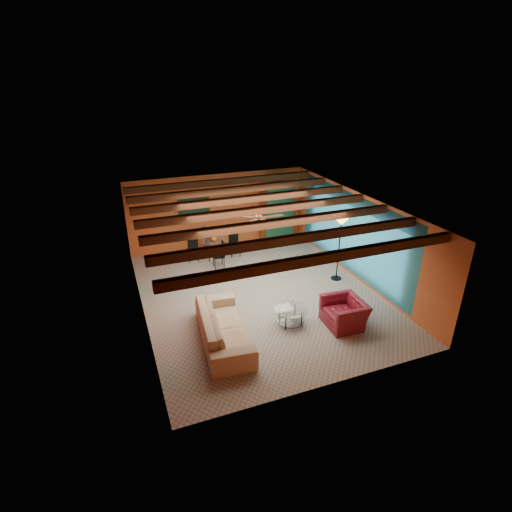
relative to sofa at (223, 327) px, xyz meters
name	(u,v)px	position (x,y,z in m)	size (l,w,h in m)	color
room	(257,217)	(1.59, 1.87, 1.98)	(6.52, 8.01, 2.71)	gray
sofa	(223,327)	(0.00, 0.00, 0.00)	(2.64, 1.03, 0.77)	tan
armchair	(344,313)	(3.07, -0.45, -0.04)	(1.07, 0.94, 0.70)	maroon
coffee_table	(290,316)	(1.81, 0.07, -0.17)	(0.86, 0.86, 0.44)	silver
dining_table	(214,246)	(1.08, 4.68, 0.07)	(1.77, 1.77, 0.92)	white
armoire	(277,215)	(3.79, 5.46, 0.64)	(1.17, 0.58, 2.06)	brown
floor_lamp	(339,249)	(4.24, 1.79, 0.63)	(0.41, 0.41, 2.03)	black
ceiling_fan	(259,218)	(1.59, 1.76, 1.97)	(1.50, 1.50, 0.44)	#472614
painting	(194,206)	(0.69, 5.72, 1.26)	(1.05, 0.03, 0.65)	black
potted_plant	(278,182)	(3.79, 5.46, 1.90)	(0.41, 0.36, 0.46)	#26661E
vase	(213,231)	(1.08, 4.68, 0.63)	(0.18, 0.18, 0.19)	orange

